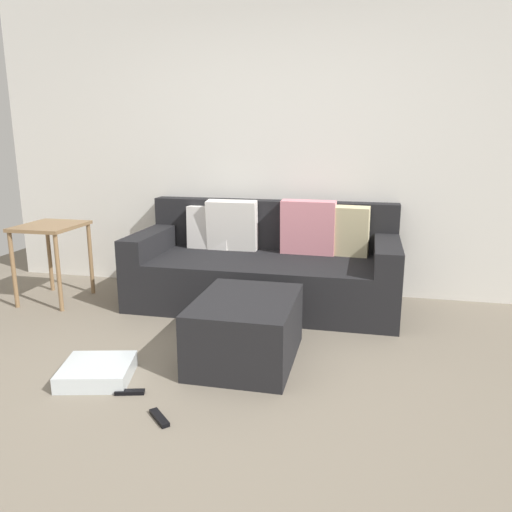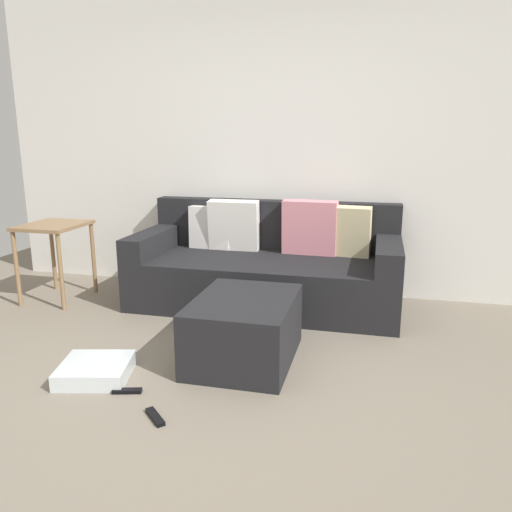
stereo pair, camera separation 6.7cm
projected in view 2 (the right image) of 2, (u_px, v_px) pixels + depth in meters
The scene contains 8 objects.
ground_plane at pixel (193, 405), 2.74m from camera, with size 6.97×6.97×0.00m, color slate.
wall_back at pixel (277, 141), 4.55m from camera, with size 5.36×0.10×2.77m, color silver.
couch_sectional at pixel (267, 267), 4.36m from camera, with size 2.24×0.97×0.89m.
ottoman at pixel (244, 329), 3.26m from camera, with size 0.63×0.83×0.42m, color black.
storage_bin at pixel (96, 370), 3.04m from camera, with size 0.41×0.39×0.10m, color silver.
side_table at pixel (54, 237), 4.39m from camera, with size 0.49×0.56×0.68m.
remote_near_ottoman at pixel (155, 417), 2.60m from camera, with size 0.18×0.04×0.02m, color black.
remote_by_storage_bin at pixel (127, 391), 2.87m from camera, with size 0.17×0.04×0.02m, color black.
Camera 2 is at (0.92, -2.32, 1.44)m, focal length 35.19 mm.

